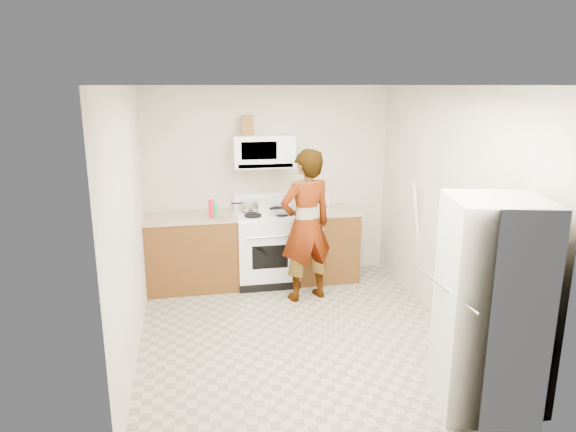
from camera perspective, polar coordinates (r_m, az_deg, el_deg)
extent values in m
plane|color=gray|center=(5.49, 1.13, -12.80)|extent=(3.60, 3.60, 0.00)
cube|color=beige|center=(6.76, -2.10, 3.64)|extent=(3.20, 0.02, 2.50)
cube|color=beige|center=(5.60, 17.29, 0.75)|extent=(0.02, 3.60, 2.50)
cube|color=brown|center=(6.58, -10.60, -4.09)|extent=(1.12, 0.62, 0.90)
cube|color=tan|center=(6.45, -10.79, -0.15)|extent=(1.14, 0.64, 0.03)
cube|color=brown|center=(6.81, 4.03, -3.25)|extent=(0.80, 0.62, 0.90)
cube|color=tan|center=(6.69, 4.10, 0.57)|extent=(0.82, 0.64, 0.03)
cube|color=white|center=(6.64, -2.45, -3.69)|extent=(0.76, 0.65, 0.90)
cube|color=white|center=(6.51, -2.50, 0.20)|extent=(0.76, 0.62, 0.03)
cube|color=white|center=(6.76, -2.88, 1.72)|extent=(0.76, 0.08, 0.20)
cube|color=white|center=(6.50, -2.76, 7.21)|extent=(0.76, 0.38, 0.40)
imported|color=tan|center=(6.01, 2.01, -1.09)|extent=(0.75, 0.60, 1.81)
cube|color=#B8B8B4|center=(4.30, 21.44, -9.31)|extent=(0.85, 0.85, 1.70)
cylinder|color=white|center=(6.75, 3.52, 1.74)|extent=(0.17, 0.17, 0.20)
cube|color=brown|center=(6.48, -4.51, 10.01)|extent=(0.16, 0.16, 0.24)
cylinder|color=silver|center=(6.55, -4.27, 1.15)|extent=(0.27, 0.27, 0.12)
cube|color=white|center=(6.40, -0.84, 0.34)|extent=(0.26, 0.18, 0.05)
cylinder|color=red|center=(6.29, -8.51, 0.78)|extent=(0.07, 0.07, 0.23)
cylinder|color=orange|center=(6.29, -8.58, 0.57)|extent=(0.07, 0.07, 0.18)
cylinder|color=green|center=(6.29, -8.06, 0.61)|extent=(0.06, 0.06, 0.18)
cylinder|color=silver|center=(6.26, -7.23, -0.22)|extent=(0.30, 0.30, 0.01)
cylinder|color=white|center=(6.28, 14.27, -2.60)|extent=(0.30, 0.16, 1.42)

